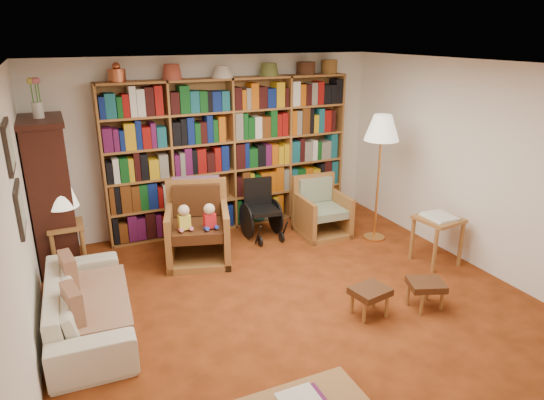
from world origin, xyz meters
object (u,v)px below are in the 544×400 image
side_table_lamp (67,238)px  wheelchair (261,211)px  side_table_papers (438,226)px  armchair_leather (196,228)px  footstool_a (370,293)px  armchair_sage (319,212)px  sofa (88,304)px  footstool_b (426,286)px  floor_lamp (382,133)px

side_table_lamp → wheelchair: bearing=2.0°
side_table_papers → wheelchair: bearing=134.1°
armchair_leather → footstool_a: armchair_leather is taller
wheelchair → footstool_a: (0.19, -2.39, -0.13)m
armchair_sage → wheelchair: size_ratio=0.99×
sofa → footstool_b: (3.29, -1.08, -0.02)m
armchair_sage → footstool_a: (-0.63, -2.15, -0.06)m
sofa → footstool_a: size_ratio=4.48×
sofa → armchair_leather: size_ratio=1.82×
armchair_leather → floor_lamp: size_ratio=0.58×
side_table_lamp → footstool_b: side_table_lamp is taller
armchair_leather → footstool_a: bearing=-59.5°
side_table_lamp → side_table_papers: side_table_papers is taller
footstool_a → wheelchair: bearing=94.5°
floor_lamp → armchair_sage: bearing=138.5°
wheelchair → side_table_papers: wheelchair is taller
sofa → footstool_b: sofa is taller
floor_lamp → footstool_a: bearing=-127.3°
sofa → floor_lamp: floor_lamp is taller
side_table_lamp → armchair_sage: 3.40m
sofa → floor_lamp: bearing=-77.9°
armchair_sage → wheelchair: bearing=163.9°
sofa → side_table_lamp: 1.36m
side_table_lamp → floor_lamp: floor_lamp is taller
side_table_lamp → armchair_leather: 1.54m
armchair_sage → floor_lamp: size_ratio=0.47×
armchair_leather → side_table_papers: (2.72, -1.43, 0.10)m
side_table_lamp → sofa: bearing=-85.7°
side_table_papers → footstool_b: side_table_papers is taller
wheelchair → footstool_b: wheelchair is taller
armchair_leather → footstool_b: bearing=-50.0°
armchair_sage → footstool_b: 2.27m
floor_lamp → side_table_papers: bearing=-75.5°
side_table_lamp → wheelchair: (2.57, 0.09, -0.08)m
armchair_leather → armchair_sage: size_ratio=1.24×
side_table_papers → footstool_b: 1.19m
floor_lamp → footstool_b: size_ratio=3.96×
footstool_a → sofa: bearing=160.2°
footstool_a → footstool_b: 0.64m
wheelchair → side_table_papers: bearing=-45.9°
floor_lamp → footstool_a: floor_lamp is taller
side_table_lamp → side_table_papers: size_ratio=0.99×
sofa → armchair_sage: size_ratio=2.25×
armchair_sage → side_table_papers: armchair_sage is taller
armchair_leather → wheelchair: armchair_leather is taller
side_table_lamp → footstool_a: size_ratio=1.54×
wheelchair → side_table_lamp: bearing=-178.0°
side_table_lamp → footstool_b: size_ratio=1.43×
side_table_papers → footstool_b: size_ratio=1.44×
sofa → side_table_papers: bearing=-91.5°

